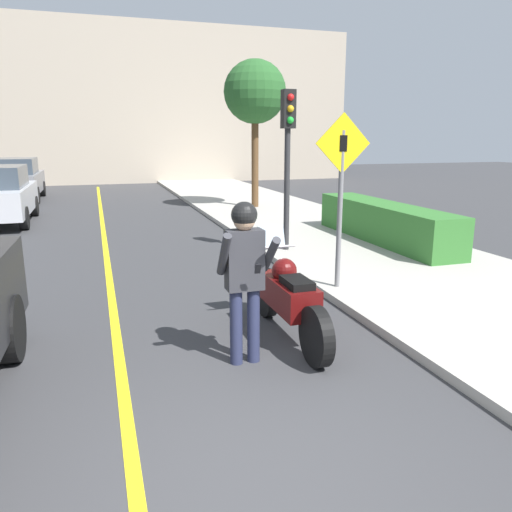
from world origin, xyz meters
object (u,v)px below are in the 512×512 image
at_px(person_biker, 245,265).
at_px(crossing_sign, 341,185).
at_px(parked_car_grey, 16,179).
at_px(traffic_light, 288,140).
at_px(motorcycle, 288,298).
at_px(street_tree, 255,93).

bearing_deg(person_biker, crossing_sign, 42.78).
xyz_separation_m(crossing_sign, parked_car_grey, (-6.62, 15.07, -0.90)).
relative_size(crossing_sign, traffic_light, 0.83).
bearing_deg(person_biker, parked_car_grey, 104.73).
bearing_deg(motorcycle, parked_car_grey, 107.48).
relative_size(person_biker, crossing_sign, 0.67).
distance_m(motorcycle, street_tree, 11.92).
xyz_separation_m(person_biker, parked_car_grey, (-4.48, 17.05, -0.27)).
height_order(motorcycle, street_tree, street_tree).
bearing_deg(person_biker, traffic_light, 63.87).
bearing_deg(crossing_sign, motorcycle, -134.48).
bearing_deg(motorcycle, street_tree, 74.38).
distance_m(motorcycle, person_biker, 1.08).
relative_size(motorcycle, parked_car_grey, 0.56).
height_order(motorcycle, parked_car_grey, parked_car_grey).
xyz_separation_m(crossing_sign, traffic_light, (0.21, 2.81, 0.67)).
height_order(traffic_light, street_tree, street_tree).
relative_size(person_biker, traffic_light, 0.55).
relative_size(motorcycle, street_tree, 0.48).
bearing_deg(motorcycle, traffic_light, 69.03).
relative_size(crossing_sign, street_tree, 0.56).
height_order(person_biker, parked_car_grey, person_biker).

